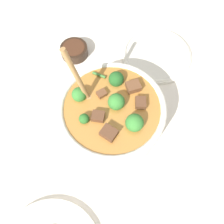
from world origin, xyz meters
TOP-DOWN VIEW (x-y plane):
  - ground_plane at (0.00, 0.00)m, footprint 4.00×4.00m
  - stew_bowl at (0.00, -0.00)m, footprint 0.27×0.27m
  - condiment_bowl at (0.20, -0.19)m, footprint 0.09×0.09m
  - empty_plate at (-0.06, -0.27)m, footprint 0.23×0.23m

SIDE VIEW (x-z plane):
  - ground_plane at x=0.00m, z-range 0.00..0.00m
  - empty_plate at x=-0.06m, z-range 0.00..0.02m
  - condiment_bowl at x=0.20m, z-range 0.00..0.04m
  - stew_bowl at x=0.00m, z-range -0.07..0.19m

